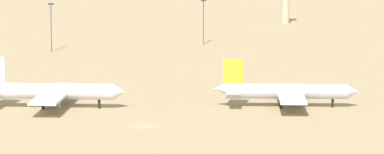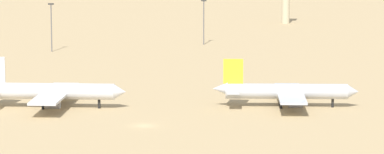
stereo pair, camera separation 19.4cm
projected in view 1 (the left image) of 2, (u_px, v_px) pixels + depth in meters
ground at (144, 126)px, 216.87m from camera, size 4000.00×4000.00×0.00m
parked_jet_white_3 at (49, 91)px, 237.16m from camera, size 34.75×29.26×11.48m
parked_jet_yellow_4 at (285, 91)px, 238.11m from camera, size 33.13×27.99×10.94m
light_pole_west at (51, 24)px, 337.61m from camera, size 1.80×0.50×15.63m
light_pole_east at (203, 19)px, 356.95m from camera, size 1.80×0.50×15.29m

